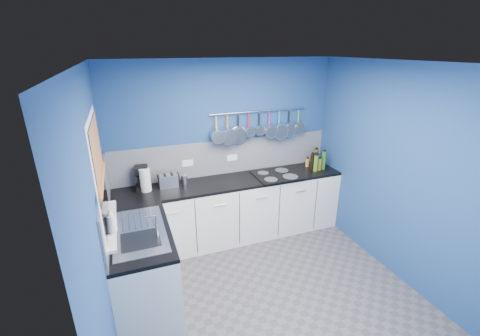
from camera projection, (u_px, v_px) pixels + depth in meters
floor at (267, 291)px, 3.68m from camera, size 3.20×3.00×0.02m
ceiling at (275, 62)px, 2.78m from camera, size 3.20×3.00×0.02m
wall_back at (225, 150)px, 4.55m from camera, size 3.20×0.02×2.50m
wall_front at (379, 293)px, 1.91m from camera, size 3.20×0.02×2.50m
wall_left at (99, 220)px, 2.71m from camera, size 0.02×3.00×2.50m
wall_right at (394, 172)px, 3.76m from camera, size 0.02×3.00×2.50m
backsplash_back at (225, 157)px, 4.57m from camera, size 3.20×0.02×0.50m
backsplash_left at (105, 201)px, 3.27m from camera, size 0.02×1.80×0.50m
cabinet_run_back at (232, 210)px, 4.58m from camera, size 3.20×0.60×0.86m
worktop_back at (232, 182)px, 4.42m from camera, size 3.20×0.60×0.04m
cabinet_run_left at (144, 269)px, 3.36m from camera, size 0.60×1.20×0.86m
worktop_left at (139, 233)px, 3.20m from camera, size 0.60×1.20×0.04m
window_frame at (99, 175)px, 2.87m from camera, size 0.01×1.00×1.10m
window_glass at (100, 175)px, 2.88m from camera, size 0.01×0.90×1.00m
bamboo_blind at (97, 151)px, 2.80m from camera, size 0.01×0.90×0.55m
window_sill at (111, 224)px, 3.07m from camera, size 0.10×0.98×0.03m
sink_unit at (139, 231)px, 3.19m from camera, size 0.50×0.95×0.01m
mixer_tap at (156, 226)px, 3.04m from camera, size 0.12×0.08×0.26m
socket_left at (188, 163)px, 4.39m from camera, size 0.15×0.01×0.09m
socket_right at (232, 158)px, 4.60m from camera, size 0.15×0.01×0.09m
pot_rail at (259, 111)px, 4.48m from camera, size 1.45×0.02×0.02m
soap_bottle_a at (111, 221)px, 2.86m from camera, size 0.10×0.11×0.24m
soap_bottle_b at (111, 217)px, 2.98m from camera, size 0.08×0.08×0.17m
paper_towel at (145, 180)px, 4.04m from camera, size 0.14×0.14×0.30m
coffee_maker at (142, 178)px, 4.08m from camera, size 0.19×0.21×0.31m
toaster at (169, 181)px, 4.19m from camera, size 0.25×0.15×0.16m
canister at (184, 179)px, 4.28m from camera, size 0.09×0.09×0.12m
hob at (277, 175)px, 4.57m from camera, size 0.63×0.55×0.01m
pan_0 at (216, 129)px, 4.33m from camera, size 0.19×0.13×0.38m
pan_1 at (227, 129)px, 4.39m from camera, size 0.23×0.12×0.42m
pan_2 at (238, 128)px, 4.44m from camera, size 0.24×0.07×0.43m
pan_3 at (249, 125)px, 4.48m from camera, size 0.16×0.10×0.35m
pan_4 at (259, 124)px, 4.53m from camera, size 0.15×0.09×0.34m
pan_5 at (269, 124)px, 4.59m from camera, size 0.19×0.12×0.38m
pan_6 at (279, 124)px, 4.65m from camera, size 0.23×0.11×0.42m
pan_7 at (289, 123)px, 4.70m from camera, size 0.22×0.09×0.41m
pan_8 at (298, 121)px, 4.74m from camera, size 0.17×0.10×0.36m
condiment_0 at (316, 157)px, 4.95m from camera, size 0.07×0.07×0.25m
condiment_1 at (313, 161)px, 4.95m from camera, size 0.05×0.05×0.12m
condiment_2 at (307, 162)px, 4.90m from camera, size 0.06×0.06×0.13m
condiment_3 at (322, 164)px, 4.87m from camera, size 0.06×0.06×0.11m
condiment_4 at (316, 161)px, 4.82m from camera, size 0.06×0.06×0.22m
condiment_5 at (312, 161)px, 4.78m from camera, size 0.06×0.06×0.24m
condiment_6 at (324, 160)px, 4.77m from camera, size 0.06×0.06×0.28m
condiment_7 at (320, 164)px, 4.74m from camera, size 0.06×0.06×0.18m
condiment_8 at (316, 163)px, 4.70m from camera, size 0.06×0.06×0.24m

